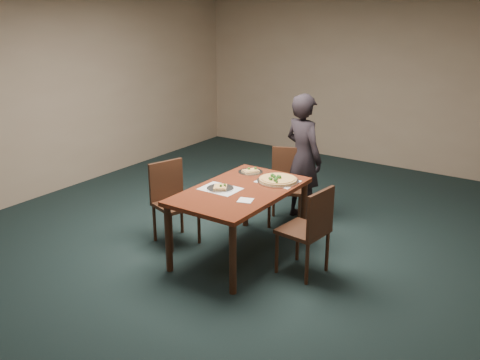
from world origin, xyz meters
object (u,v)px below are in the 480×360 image
Objects in this scene: chair_right at (310,227)px; diner at (303,158)px; chair_left at (172,197)px; slice_plate_near at (220,188)px; chair_far at (288,181)px; pizza_pan at (278,180)px; slice_plate_far at (251,171)px; dining_table at (240,197)px.

chair_right is 1.47m from diner.
chair_left is 3.25× the size of slice_plate_near.
chair_far reaches higher than pizza_pan.
slice_plate_far is (-0.42, 0.10, -0.01)m from pizza_pan.
dining_table is 1.65× the size of chair_right.
chair_far is at bearing 110.38° from pizza_pan.
diner is 3.47× the size of pizza_pan.
diner reaches higher than pizza_pan.
chair_far is at bearing 73.72° from slice_plate_far.
chair_left is 1.20m from pizza_pan.
slice_plate_far is at bearing 165.88° from pizza_pan.
chair_far is at bearing 92.63° from dining_table.
pizza_pan is 1.61× the size of slice_plate_near.
pizza_pan is at bearing 64.97° from dining_table.
diner is 0.79m from slice_plate_far.
slice_plate_far is at bearing 90.71° from diner.
chair_right is 1.16m from slice_plate_far.
dining_table is 0.48m from pizza_pan.
chair_right is at bearing 8.30° from slice_plate_near.
slice_plate_far is at bearing -109.65° from chair_right.
chair_far is 2.01× the size of pizza_pan.
pizza_pan is at bearing 55.16° from slice_plate_near.
chair_right is at bearing -67.37° from chair_left.
dining_table is 0.86m from chair_left.
chair_left is 0.93m from slice_plate_far.
chair_right is 0.58× the size of diner.
pizza_pan reaches higher than dining_table.
slice_plate_near is at bearing -75.25° from chair_right.
dining_table is 1.65× the size of chair_far.
chair_left reaches higher than dining_table.
chair_far is at bearing 79.90° from diner.
dining_table is at bearing -109.77° from chair_far.
dining_table is 3.32× the size of pizza_pan.
dining_table is 5.36× the size of slice_plate_far.
chair_far reaches higher than slice_plate_near.
chair_right reaches higher than dining_table.
chair_far reaches higher than slice_plate_far.
chair_right is 0.76m from pizza_pan.
chair_left and chair_right have the same top height.
chair_right is (0.85, -1.06, 0.00)m from chair_far.
slice_plate_far is (-0.04, 0.64, -0.00)m from slice_plate_near.
chair_far is (-0.05, 1.10, -0.14)m from dining_table.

